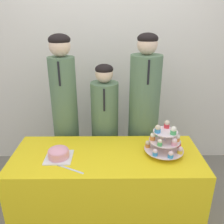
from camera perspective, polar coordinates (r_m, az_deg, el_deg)
wall_back at (r=2.88m, az=-1.09°, el=13.08°), size 9.00×0.06×2.70m
table at (r=2.22m, az=-1.17°, el=-18.23°), size 1.57×0.64×0.74m
round_cake at (r=1.97m, az=-12.75°, el=-9.60°), size 0.22×0.22×0.10m
cake_knife at (r=1.89m, az=-12.08°, el=-12.60°), size 0.28×0.16×0.01m
cupcake_stand at (r=2.00m, az=12.65°, el=-6.68°), size 0.32×0.32×0.27m
student_0 at (r=2.46m, az=-11.08°, el=-1.86°), size 0.25×0.26×1.66m
student_1 at (r=2.49m, az=-1.71°, el=-5.27°), size 0.27×0.28×1.39m
student_2 at (r=2.45m, az=7.51°, el=-2.39°), size 0.30×0.31×1.67m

